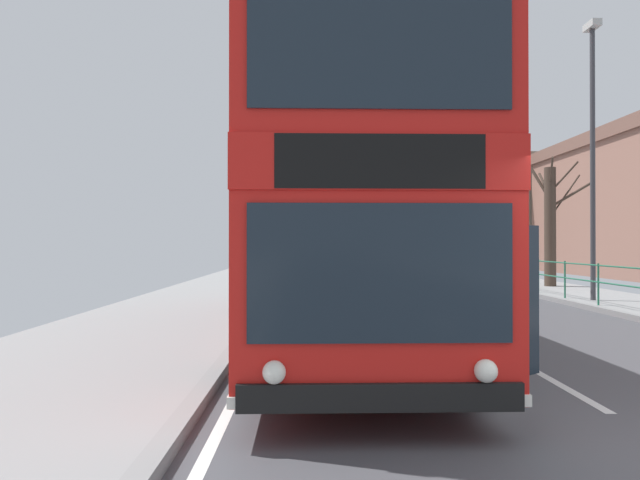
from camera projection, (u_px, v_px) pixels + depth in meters
name	position (u px, v px, depth m)	size (l,w,h in m)	color
ground	(631.00, 475.00, 4.17)	(15.80, 140.00, 0.20)	#47474C
double_decker_bus_main	(340.00, 211.00, 10.18)	(3.37, 11.00, 4.47)	red
pedestrian_railing_far_kerb	(499.00, 266.00, 22.49)	(0.05, 34.89, 1.10)	#236B4C
street_lamp_far_side	(593.00, 139.00, 16.12)	(0.28, 0.60, 7.97)	#38383D
bare_tree_far_00	(454.00, 230.00, 34.66)	(2.08, 2.97, 4.97)	#4C3D2D
bare_tree_far_01	(550.00, 223.00, 21.44)	(1.99, 2.24, 4.77)	#423328
background_building_00	(522.00, 214.00, 43.76)	(13.62, 11.06, 8.04)	gray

